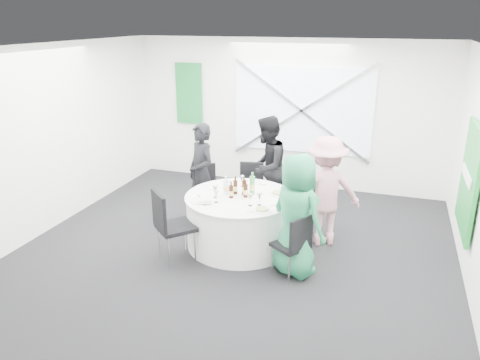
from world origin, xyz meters
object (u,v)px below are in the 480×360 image
(banquet_table, at_px, (240,221))
(chair_back, at_px, (251,186))
(chair_front_right, at_px, (295,242))
(person_woman_green, at_px, (297,216))
(person_woman_pink, at_px, (325,191))
(chair_front_left, at_px, (169,221))
(chair_back_left, at_px, (208,189))
(green_water_bottle, at_px, (252,185))
(clear_water_bottle, at_px, (226,187))
(chair_back_right, at_px, (308,205))
(person_man_back_left, at_px, (201,173))
(person_man_back, at_px, (267,167))

(banquet_table, height_order, chair_back, chair_back)
(chair_front_right, bearing_deg, person_woman_green, -138.22)
(person_woman_pink, relative_size, person_woman_green, 1.00)
(chair_front_left, bearing_deg, chair_back_left, -44.94)
(chair_back_left, xyz_separation_m, green_water_bottle, (0.93, -0.57, 0.36))
(chair_front_right, xyz_separation_m, clear_water_bottle, (-1.15, 0.64, 0.37))
(chair_back_right, relative_size, person_woman_pink, 0.55)
(banquet_table, bearing_deg, person_man_back_left, 142.28)
(person_man_back, relative_size, person_woman_pink, 1.04)
(chair_front_right, height_order, person_woman_green, person_woman_green)
(green_water_bottle, bearing_deg, person_woman_pink, 17.52)
(person_man_back_left, relative_size, person_woman_green, 0.99)
(chair_back_right, bearing_deg, chair_front_right, -29.98)
(chair_back, height_order, person_man_back, person_man_back)
(banquet_table, bearing_deg, clear_water_bottle, 179.49)
(chair_back_right, relative_size, person_woman_green, 0.55)
(banquet_table, height_order, chair_front_right, chair_front_right)
(chair_back_right, xyz_separation_m, chair_front_right, (0.06, -1.21, -0.02))
(person_woman_pink, bearing_deg, chair_back_right, -45.23)
(chair_back_left, height_order, person_woman_pink, person_woman_pink)
(person_woman_pink, height_order, person_woman_green, same)
(chair_front_left, distance_m, person_woman_green, 1.68)
(chair_back, height_order, green_water_bottle, green_water_bottle)
(clear_water_bottle, bearing_deg, chair_back_left, 129.24)
(chair_front_right, height_order, chair_front_left, chair_front_left)
(chair_front_right, xyz_separation_m, chair_front_left, (-1.66, -0.15, 0.10))
(person_man_back_left, bearing_deg, chair_back_left, 54.99)
(clear_water_bottle, bearing_deg, chair_back_right, 27.47)
(banquet_table, height_order, chair_back_right, chair_back_right)
(chair_back_right, bearing_deg, person_woman_green, -30.47)
(chair_front_left, relative_size, green_water_bottle, 3.18)
(person_woman_pink, bearing_deg, banquet_table, -0.00)
(chair_front_right, relative_size, person_woman_pink, 0.53)
(chair_back_right, xyz_separation_m, person_woman_pink, (0.26, -0.11, 0.28))
(person_man_back_left, height_order, clear_water_bottle, person_man_back_left)
(chair_back_left, distance_m, chair_front_right, 2.19)
(banquet_table, height_order, chair_front_left, chair_front_left)
(chair_back, relative_size, chair_front_left, 0.89)
(person_woman_pink, bearing_deg, person_woman_green, 55.86)
(chair_front_right, distance_m, person_man_back, 2.04)
(person_man_back_left, bearing_deg, person_woman_pink, 31.32)
(chair_back_left, height_order, person_man_back_left, person_man_back_left)
(green_water_bottle, bearing_deg, clear_water_bottle, -158.39)
(chair_front_left, height_order, green_water_bottle, green_water_bottle)
(person_man_back, height_order, person_woman_green, person_man_back)
(person_man_back, bearing_deg, clear_water_bottle, -10.09)
(chair_front_left, distance_m, green_water_bottle, 1.30)
(chair_back_left, distance_m, person_woman_pink, 1.96)
(person_woman_green, height_order, clear_water_bottle, person_woman_green)
(banquet_table, xyz_separation_m, chair_front_left, (-0.73, -0.79, 0.22))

